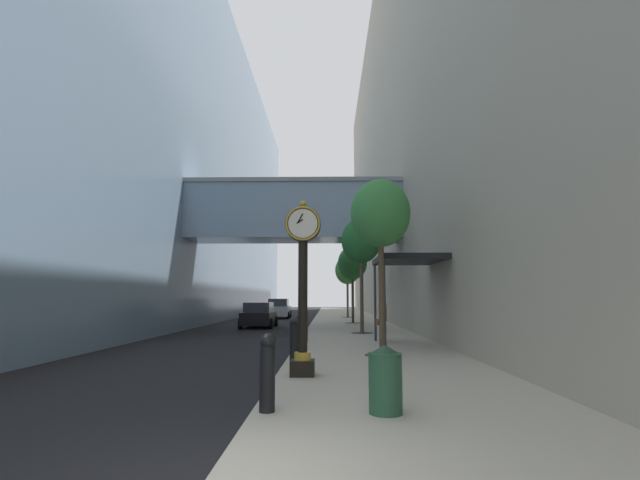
{
  "coord_description": "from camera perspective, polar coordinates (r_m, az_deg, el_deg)",
  "views": [
    {
      "loc": [
        1.23,
        -4.72,
        1.94
      ],
      "look_at": [
        0.82,
        16.86,
        4.58
      ],
      "focal_mm": 26.01,
      "sensor_mm": 36.0,
      "label": 1
    }
  ],
  "objects": [
    {
      "name": "building_block_right",
      "position": [
        38.13,
        14.66,
        13.38
      ],
      "size": [
        9.0,
        80.0,
        30.11
      ],
      "color": "#A89E89",
      "rests_on": "ground"
    },
    {
      "name": "bollard_fourth",
      "position": [
        16.14,
        -2.43,
        -11.1
      ],
      "size": [
        0.26,
        0.26,
        1.21
      ],
      "color": "black",
      "rests_on": "sidewalk_right"
    },
    {
      "name": "car_silver_near",
      "position": [
        42.5,
        -5.1,
        -8.43
      ],
      "size": [
        2.15,
        4.11,
        1.75
      ],
      "color": "#B7BABF",
      "rests_on": "ground"
    },
    {
      "name": "storefront_awning",
      "position": [
        18.0,
        10.66,
        -2.57
      ],
      "size": [
        2.4,
        3.6,
        3.3
      ],
      "color": "black",
      "rests_on": "sidewalk_right"
    },
    {
      "name": "street_tree_near",
      "position": [
        14.91,
        7.43,
        3.1
      ],
      "size": [
        1.9,
        1.9,
        5.53
      ],
      "color": "#333335",
      "rests_on": "sidewalk_right"
    },
    {
      "name": "trash_bin",
      "position": [
        7.6,
        8.03,
        -16.45
      ],
      "size": [
        0.53,
        0.53,
        1.05
      ],
      "color": "#234C33",
      "rests_on": "sidewalk_right"
    },
    {
      "name": "bollard_third",
      "position": [
        13.3,
        -3.19,
        -11.98
      ],
      "size": [
        0.26,
        0.26,
        1.21
      ],
      "color": "black",
      "rests_on": "sidewalk_right"
    },
    {
      "name": "car_black_mid",
      "position": [
        29.87,
        -7.51,
        -9.16
      ],
      "size": [
        2.05,
        4.04,
        1.57
      ],
      "color": "black",
      "rests_on": "ground"
    },
    {
      "name": "ground_plane",
      "position": [
        31.81,
        -1.15,
        -10.47
      ],
      "size": [
        110.0,
        110.0,
        0.0
      ],
      "primitive_type": "plane",
      "color": "black",
      "rests_on": "ground"
    },
    {
      "name": "street_tree_mid_near",
      "position": [
        23.59,
        5.08,
        -0.18
      ],
      "size": [
        2.0,
        2.0,
        5.78
      ],
      "color": "#333335",
      "rests_on": "sidewalk_right"
    },
    {
      "name": "sidewalk_right",
      "position": [
        34.81,
        3.61,
        -10.04
      ],
      "size": [
        5.46,
        80.0,
        0.14
      ],
      "primitive_type": "cube",
      "color": "#ADA593",
      "rests_on": "ground"
    },
    {
      "name": "street_tree_far",
      "position": [
        41.02,
        3.39,
        -3.75
      ],
      "size": [
        2.17,
        2.17,
        5.37
      ],
      "color": "#333335",
      "rests_on": "sidewalk_right"
    },
    {
      "name": "street_tree_mid_far",
      "position": [
        32.27,
        4.01,
        -2.9
      ],
      "size": [
        2.02,
        2.02,
        5.28
      ],
      "color": "#333335",
      "rests_on": "sidewalk_right"
    },
    {
      "name": "street_clock",
      "position": [
        10.89,
        -2.12,
        -4.7
      ],
      "size": [
        0.84,
        0.55,
        4.08
      ],
      "color": "black",
      "rests_on": "sidewalk_right"
    },
    {
      "name": "building_block_left",
      "position": [
        38.6,
        -18.58,
        10.25
      ],
      "size": [
        21.87,
        80.0,
        26.35
      ],
      "color": "#758EA8",
      "rests_on": "ground"
    },
    {
      "name": "bollard_nearest",
      "position": [
        7.67,
        -6.48,
        -15.66
      ],
      "size": [
        0.26,
        0.26,
        1.21
      ],
      "color": "black",
      "rests_on": "sidewalk_right"
    },
    {
      "name": "bollard_fifth",
      "position": [
        18.98,
        -1.9,
        -10.49
      ],
      "size": [
        0.26,
        0.26,
        1.21
      ],
      "color": "black",
      "rests_on": "sidewalk_right"
    },
    {
      "name": "pedestrian_walking",
      "position": [
        18.89,
        7.69,
        -9.54
      ],
      "size": [
        0.51,
        0.51,
        1.76
      ],
      "color": "#23232D",
      "rests_on": "sidewalk_right"
    }
  ]
}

